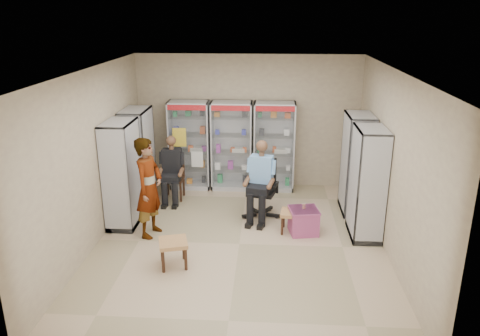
# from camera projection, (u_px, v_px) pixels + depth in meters

# --- Properties ---
(floor) EXTENTS (6.00, 6.00, 0.00)m
(floor) POSITION_uv_depth(u_px,v_px,m) (239.00, 244.00, 8.21)
(floor) COLOR tan
(floor) RESTS_ON ground
(room_shell) EXTENTS (5.02, 6.02, 3.01)m
(room_shell) POSITION_uv_depth(u_px,v_px,m) (239.00, 135.00, 7.58)
(room_shell) COLOR #BAAC8A
(room_shell) RESTS_ON ground
(cabinet_back_left) EXTENTS (0.90, 0.50, 2.00)m
(cabinet_back_left) POSITION_uv_depth(u_px,v_px,m) (190.00, 145.00, 10.55)
(cabinet_back_left) COLOR silver
(cabinet_back_left) RESTS_ON floor
(cabinet_back_mid) EXTENTS (0.90, 0.50, 2.00)m
(cabinet_back_mid) POSITION_uv_depth(u_px,v_px,m) (232.00, 146.00, 10.49)
(cabinet_back_mid) COLOR #B0B3B8
(cabinet_back_mid) RESTS_ON floor
(cabinet_back_right) EXTENTS (0.90, 0.50, 2.00)m
(cabinet_back_right) POSITION_uv_depth(u_px,v_px,m) (274.00, 147.00, 10.44)
(cabinet_back_right) COLOR #BABCC2
(cabinet_back_right) RESTS_ON floor
(cabinet_right_far) EXTENTS (0.90, 0.50, 2.00)m
(cabinet_right_far) POSITION_uv_depth(u_px,v_px,m) (357.00, 164.00, 9.27)
(cabinet_right_far) COLOR #B5B9BD
(cabinet_right_far) RESTS_ON floor
(cabinet_right_near) EXTENTS (0.90, 0.50, 2.00)m
(cabinet_right_near) POSITION_uv_depth(u_px,v_px,m) (367.00, 184.00, 8.23)
(cabinet_right_near) COLOR silver
(cabinet_right_near) RESTS_ON floor
(cabinet_left_far) EXTENTS (0.90, 0.50, 2.00)m
(cabinet_left_far) POSITION_uv_depth(u_px,v_px,m) (138.00, 157.00, 9.73)
(cabinet_left_far) COLOR #AAADB1
(cabinet_left_far) RESTS_ON floor
(cabinet_left_near) EXTENTS (0.90, 0.50, 2.00)m
(cabinet_left_near) POSITION_uv_depth(u_px,v_px,m) (122.00, 174.00, 8.69)
(cabinet_left_near) COLOR #A5A6AC
(cabinet_left_near) RESTS_ON floor
(wooden_chair) EXTENTS (0.42, 0.42, 0.94)m
(wooden_chair) POSITION_uv_depth(u_px,v_px,m) (174.00, 178.00, 10.05)
(wooden_chair) COLOR black
(wooden_chair) RESTS_ON floor
(seated_customer) EXTENTS (0.44, 0.60, 1.34)m
(seated_customer) POSITION_uv_depth(u_px,v_px,m) (173.00, 170.00, 9.93)
(seated_customer) COLOR black
(seated_customer) RESTS_ON floor
(office_chair) EXTENTS (0.76, 0.76, 1.16)m
(office_chair) POSITION_uv_depth(u_px,v_px,m) (262.00, 189.00, 9.14)
(office_chair) COLOR black
(office_chair) RESTS_ON floor
(seated_shopkeeper) EXTENTS (0.63, 0.77, 1.48)m
(seated_shopkeeper) POSITION_uv_depth(u_px,v_px,m) (262.00, 182.00, 9.04)
(seated_shopkeeper) COLOR #6EB1D9
(seated_shopkeeper) RESTS_ON floor
(pink_trunk) EXTENTS (0.56, 0.55, 0.47)m
(pink_trunk) POSITION_uv_depth(u_px,v_px,m) (303.00, 221.00, 8.55)
(pink_trunk) COLOR #B04681
(pink_trunk) RESTS_ON floor
(tea_glass) EXTENTS (0.07, 0.07, 0.09)m
(tea_glass) POSITION_uv_depth(u_px,v_px,m) (304.00, 206.00, 8.49)
(tea_glass) COLOR #501806
(tea_glass) RESTS_ON pink_trunk
(woven_stool_a) EXTENTS (0.45, 0.45, 0.41)m
(woven_stool_a) POSITION_uv_depth(u_px,v_px,m) (292.00, 222.00, 8.61)
(woven_stool_a) COLOR #94633E
(woven_stool_a) RESTS_ON floor
(woven_stool_b) EXTENTS (0.54, 0.54, 0.44)m
(woven_stool_b) POSITION_uv_depth(u_px,v_px,m) (174.00, 253.00, 7.46)
(woven_stool_b) COLOR olive
(woven_stool_b) RESTS_ON floor
(standing_man) EXTENTS (0.59, 0.75, 1.82)m
(standing_man) POSITION_uv_depth(u_px,v_px,m) (149.00, 188.00, 8.28)
(standing_man) COLOR gray
(standing_man) RESTS_ON floor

